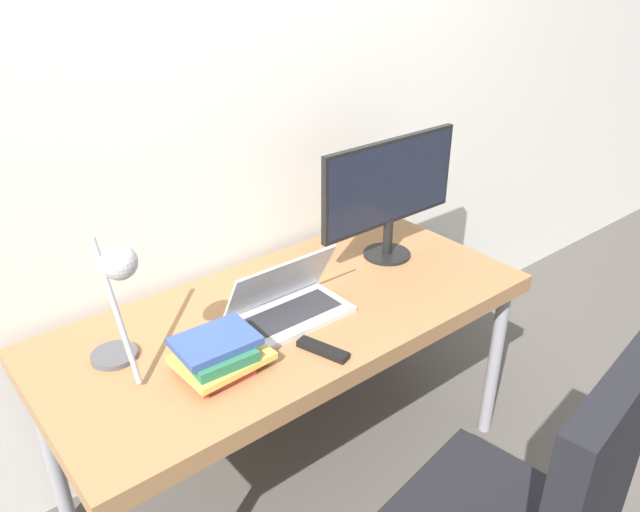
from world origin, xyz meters
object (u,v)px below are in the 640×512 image
laptop (287,304)px  monitor (390,189)px  desk_lamp (118,293)px  book_stack (217,354)px

laptop → monitor: size_ratio=0.61×
laptop → desk_lamp: bearing=178.0°
desk_lamp → book_stack: (0.21, -0.12, -0.22)m
laptop → book_stack: 0.33m
laptop → desk_lamp: (-0.52, 0.02, 0.23)m
monitor → desk_lamp: 1.07m
laptop → desk_lamp: desk_lamp is taller
laptop → book_stack: bearing=-162.7°
laptop → desk_lamp: size_ratio=0.88×
laptop → desk_lamp: 0.57m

